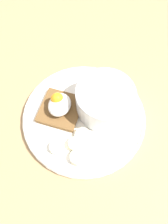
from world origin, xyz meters
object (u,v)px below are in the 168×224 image
(banana_slice_left, at_px, (78,158))
(banana_slice_right, at_px, (83,135))
(banana_slice_front, at_px, (75,144))
(banana_slice_back, at_px, (57,147))
(toast_slice, at_px, (61,109))
(poached_egg, at_px, (59,104))
(oatmeal_bowl, at_px, (105,100))

(banana_slice_left, height_order, banana_slice_right, banana_slice_right)
(banana_slice_front, xyz_separation_m, banana_slice_left, (-0.03, -0.02, -0.00))
(banana_slice_front, distance_m, banana_slice_back, 0.04)
(banana_slice_left, xyz_separation_m, banana_slice_back, (0.00, 0.05, -0.00))
(toast_slice, height_order, banana_slice_left, banana_slice_left)
(poached_egg, relative_size, banana_slice_left, 1.48)
(poached_egg, bearing_deg, oatmeal_bowl, -65.08)
(banana_slice_front, bearing_deg, oatmeal_bowl, -13.05)
(toast_slice, relative_size, poached_egg, 1.67)
(toast_slice, bearing_deg, poached_egg, 46.63)
(poached_egg, height_order, banana_slice_front, poached_egg)
(banana_slice_front, bearing_deg, banana_slice_left, -148.26)
(oatmeal_bowl, xyz_separation_m, banana_slice_left, (-0.14, 0.01, -0.03))
(toast_slice, height_order, banana_slice_back, banana_slice_back)
(poached_egg, relative_size, banana_slice_back, 1.41)
(banana_slice_right, bearing_deg, toast_slice, 59.98)
(banana_slice_back, bearing_deg, banana_slice_left, -94.71)
(oatmeal_bowl, xyz_separation_m, poached_egg, (-0.04, 0.09, -0.00))
(banana_slice_right, bearing_deg, banana_slice_left, -171.13)
(oatmeal_bowl, height_order, banana_slice_front, oatmeal_bowl)
(oatmeal_bowl, relative_size, banana_slice_front, 3.77)
(banana_slice_right, bearing_deg, poached_egg, 59.62)
(banana_slice_front, height_order, banana_slice_right, banana_slice_right)
(banana_slice_left, relative_size, banana_slice_back, 0.96)
(oatmeal_bowl, xyz_separation_m, toast_slice, (-0.04, 0.09, -0.03))
(banana_slice_front, relative_size, banana_slice_back, 0.83)
(poached_egg, bearing_deg, banana_slice_right, -120.38)
(banana_slice_left, relative_size, banana_slice_right, 0.89)
(oatmeal_bowl, bearing_deg, banana_slice_back, 155.40)
(poached_egg, distance_m, banana_slice_back, 0.10)
(poached_egg, relative_size, banana_slice_right, 1.31)
(banana_slice_front, bearing_deg, toast_slice, 44.29)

